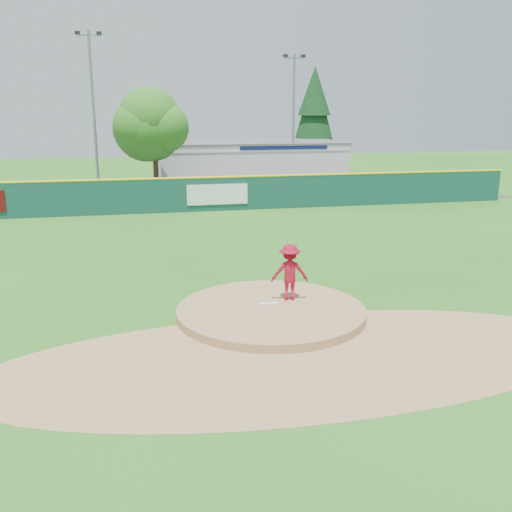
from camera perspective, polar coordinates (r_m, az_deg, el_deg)
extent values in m
plane|color=#286B19|center=(16.75, 1.49, -5.98)|extent=(120.00, 120.00, 0.00)
cylinder|color=#9E774C|center=(16.75, 1.49, -5.98)|extent=(5.50, 5.50, 0.50)
cube|color=white|center=(16.93, 1.25, -4.78)|extent=(0.60, 0.15, 0.04)
cylinder|color=#9E774C|center=(14.07, 4.48, -10.10)|extent=(15.40, 15.40, 0.01)
cube|color=#38383A|center=(42.80, -7.32, 6.46)|extent=(44.00, 16.00, 0.02)
imported|color=maroon|center=(17.14, 3.38, -1.61)|extent=(1.20, 0.80, 1.72)
imported|color=silver|center=(38.85, -7.24, 6.58)|extent=(4.56, 2.59, 1.20)
cube|color=silver|center=(48.42, -0.77, 9.38)|extent=(15.00, 8.00, 3.20)
cube|color=white|center=(44.40, 0.30, 10.74)|extent=(15.00, 0.06, 0.55)
cube|color=#0F194C|center=(44.85, 2.85, 10.76)|extent=(7.00, 0.03, 0.28)
cube|color=#59595B|center=(48.31, -0.78, 11.33)|extent=(15.20, 8.20, 0.12)
cube|color=white|center=(33.87, -3.88, 6.17)|extent=(3.60, 0.04, 1.20)
cube|color=#13403A|center=(33.79, -5.92, 6.10)|extent=(40.00, 0.10, 2.00)
cylinder|color=yellow|center=(33.66, -5.97, 7.79)|extent=(40.00, 0.14, 0.14)
cylinder|color=#382314|center=(40.52, -9.95, 7.76)|extent=(0.36, 0.36, 2.60)
sphere|color=#387F23|center=(40.29, -10.15, 12.37)|extent=(5.60, 5.60, 5.60)
cylinder|color=#382314|center=(54.15, 5.71, 9.00)|extent=(0.40, 0.40, 1.60)
cone|color=#113A16|center=(53.92, 5.84, 14.03)|extent=(4.40, 4.40, 7.90)
cylinder|color=gray|center=(42.28, -15.91, 13.42)|extent=(0.20, 0.20, 11.00)
cube|color=gray|center=(42.56, -16.42, 20.42)|extent=(1.60, 0.10, 0.10)
cube|color=black|center=(42.62, -17.43, 20.54)|extent=(0.35, 0.25, 0.20)
cube|color=black|center=(42.55, -15.43, 20.69)|extent=(0.35, 0.25, 0.20)
cylinder|color=gray|center=(46.06, 3.76, 13.33)|extent=(0.20, 0.20, 10.00)
cube|color=gray|center=(46.21, 3.86, 19.17)|extent=(1.60, 0.10, 0.10)
cube|color=black|center=(46.03, 2.97, 19.39)|extent=(0.35, 0.25, 0.20)
cube|color=black|center=(46.42, 4.74, 19.32)|extent=(0.35, 0.25, 0.20)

